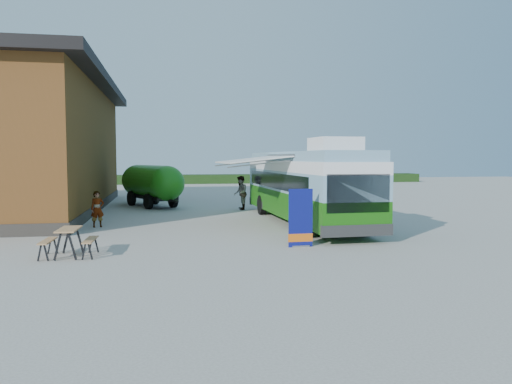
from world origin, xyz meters
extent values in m
plane|color=#BCB7AD|center=(0.00, 0.00, 0.00)|extent=(100.00, 100.00, 0.00)
cube|color=brown|center=(-10.50, 10.00, 3.50)|extent=(8.00, 20.00, 7.00)
cube|color=black|center=(-10.50, 10.00, 7.25)|extent=(9.60, 21.20, 0.50)
cube|color=#332D28|center=(-10.50, 10.00, 0.25)|extent=(8.10, 20.10, 0.50)
cube|color=#264419|center=(8.00, 38.00, 0.50)|extent=(40.00, 3.00, 1.00)
cube|color=#247713|center=(3.52, 2.09, 0.92)|extent=(2.97, 12.38, 1.13)
cube|color=#79A4BD|center=(3.52, 2.09, 1.95)|extent=(2.97, 12.38, 0.92)
cube|color=black|center=(2.23, 2.56, 1.95)|extent=(0.38, 10.25, 0.72)
cube|color=black|center=(4.77, 2.65, 1.95)|extent=(0.38, 10.25, 0.72)
cube|color=white|center=(3.52, 2.09, 2.64)|extent=(2.97, 12.38, 0.46)
cube|color=#79A4BD|center=(3.52, 2.09, 3.08)|extent=(2.81, 12.17, 0.41)
cube|color=white|center=(3.65, -1.80, 3.54)|extent=(1.70, 1.90, 0.51)
cube|color=black|center=(3.72, -4.03, 1.79)|extent=(2.31, 0.14, 1.33)
cube|color=#2D2D2D|center=(3.72, -3.98, 0.51)|extent=(2.62, 0.29, 0.41)
cube|color=#2D2D2D|center=(3.32, 8.16, 0.51)|extent=(2.62, 0.29, 0.41)
cylinder|color=black|center=(2.49, -2.04, 0.51)|extent=(0.34, 1.03, 1.03)
cylinder|color=black|center=(4.81, -1.97, 0.51)|extent=(0.34, 1.03, 1.03)
cylinder|color=black|center=(2.24, 5.64, 0.51)|extent=(0.34, 1.03, 1.03)
cylinder|color=black|center=(4.56, 5.72, 0.51)|extent=(0.34, 1.03, 1.03)
cube|color=white|center=(1.01, 1.72, 2.73)|extent=(2.85, 4.44, 0.33)
cube|color=#A5A8AD|center=(2.37, 1.76, 2.92)|extent=(0.30, 4.65, 0.15)
cylinder|color=#A5A8AD|center=(1.08, -0.16, 2.63)|extent=(2.81, 0.14, 0.34)
cylinder|color=#A5A8AD|center=(0.95, 3.59, 2.63)|extent=(2.81, 0.14, 0.34)
cube|color=navy|center=(1.70, -3.97, 0.99)|extent=(0.84, 0.06, 1.97)
cube|color=orange|center=(1.70, -3.97, 0.32)|extent=(0.86, 0.06, 0.28)
cube|color=#A5A8AD|center=(1.70, -3.97, 0.03)|extent=(0.60, 0.20, 0.06)
cylinder|color=#A5A8AD|center=(1.70, -3.95, 0.99)|extent=(0.02, 0.02, 1.97)
cube|color=tan|center=(-5.70, -4.31, 0.85)|extent=(0.61, 1.37, 0.05)
cube|color=tan|center=(-6.32, -4.29, 0.51)|extent=(0.32, 1.37, 0.04)
cube|color=tan|center=(-5.08, -4.33, 0.51)|extent=(0.32, 1.37, 0.04)
cube|color=black|center=(-5.92, -4.87, 0.42)|extent=(0.06, 0.06, 0.84)
cube|color=black|center=(-5.51, -4.88, 0.42)|extent=(0.06, 0.06, 0.84)
cube|color=black|center=(-5.89, -3.74, 0.42)|extent=(0.06, 0.06, 0.84)
cube|color=black|center=(-5.48, -3.75, 0.42)|extent=(0.06, 0.06, 0.84)
imported|color=#999999|center=(-5.70, 2.25, 0.79)|extent=(0.67, 0.55, 1.58)
imported|color=#999999|center=(1.49, 8.25, 0.98)|extent=(0.85, 1.03, 1.96)
cylinder|color=#1E7B16|center=(-3.62, 11.17, 1.53)|extent=(3.72, 4.96, 2.04)
sphere|color=#1E7B16|center=(-2.68, 9.11, 1.53)|extent=(2.04, 2.04, 2.04)
sphere|color=#1E7B16|center=(-4.55, 13.23, 1.53)|extent=(2.04, 2.04, 2.04)
cube|color=black|center=(-3.62, 11.17, 0.62)|extent=(3.20, 4.89, 0.23)
cube|color=black|center=(-2.40, 8.49, 0.57)|extent=(0.68, 1.29, 0.11)
cylinder|color=black|center=(-3.78, 9.60, 0.45)|extent=(0.63, 0.94, 0.90)
cylinder|color=black|center=(-2.34, 10.26, 0.45)|extent=(0.63, 0.94, 0.90)
cylinder|color=black|center=(-4.90, 12.08, 0.45)|extent=(0.63, 0.94, 0.90)
cylinder|color=black|center=(-3.46, 12.73, 0.45)|extent=(0.63, 0.94, 0.90)
camera|label=1|loc=(-2.79, -20.15, 3.04)|focal=35.00mm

